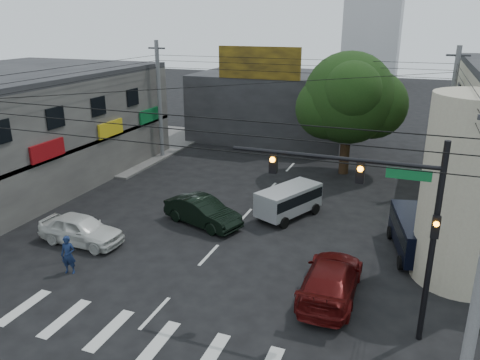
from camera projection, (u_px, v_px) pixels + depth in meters
The scene contains 15 objects.
ground at pixel (190, 275), 20.59m from camera, with size 160.00×160.00×0.00m, color black.
sidewalk_far_left at pixel (101, 142), 42.52m from camera, with size 16.00×16.00×0.15m, color #514F4C.
corner_column at pixel (472, 192), 19.13m from camera, with size 4.00×4.00×8.00m, color #A29780.
building_far at pixel (275, 105), 43.94m from camera, with size 14.00×10.00×6.00m, color #232326.
billboard at pixel (259, 63), 38.20m from camera, with size 7.00×0.30×2.60m, color olive.
street_tree at pixel (349, 98), 32.49m from camera, with size 6.40×6.40×8.70m.
traffic_gantry at pixel (383, 206), 15.50m from camera, with size 7.10×0.35×7.20m.
utility_pole_far_left at pixel (160, 101), 36.76m from camera, with size 0.32×0.32×9.20m, color #59595B.
utility_pole_far_right at pixel (449, 120), 29.71m from camera, with size 0.32×0.32×9.20m, color #59595B.
dark_sedan at pixel (203, 212), 25.47m from camera, with size 4.87×3.00×1.51m, color black.
white_compact at pixel (81, 229), 23.34m from camera, with size 4.46×1.92×1.50m, color silver.
maroon_sedan at pixel (331, 279), 18.85m from camera, with size 2.17×5.24×1.52m, color #470A0A.
silver_minivan at pixel (289, 202), 26.43m from camera, with size 3.22×4.38×1.74m, color #AEB0B7, non-canonical shape.
navy_van at pixel (416, 236), 22.17m from camera, with size 2.72×4.95×1.87m, color black, non-canonical shape.
traffic_officer at pixel (68, 255), 20.53m from camera, with size 0.74×0.59×1.76m, color #132143.
Camera 1 is at (8.49, -16.14, 10.69)m, focal length 35.00 mm.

